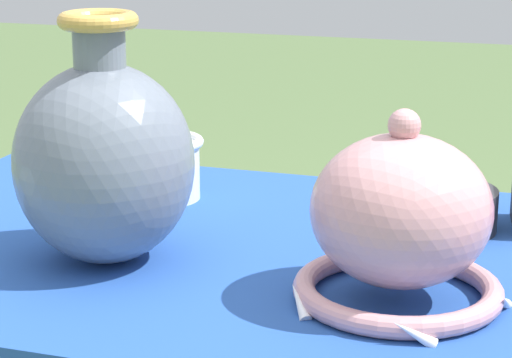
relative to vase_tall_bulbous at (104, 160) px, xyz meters
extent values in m
cube|color=#38383D|center=(0.20, 0.08, -0.13)|extent=(1.07, 0.59, 0.03)
cube|color=#234C9E|center=(0.20, 0.08, -0.12)|extent=(1.09, 0.61, 0.01)
ellipsoid|color=slate|center=(0.00, 0.00, 0.00)|extent=(0.19, 0.19, 0.22)
cylinder|color=slate|center=(0.00, 0.00, 0.12)|extent=(0.05, 0.05, 0.05)
torus|color=gold|center=(0.00, 0.00, 0.15)|extent=(0.08, 0.08, 0.02)
torus|color=#D19399|center=(0.32, -0.02, -0.10)|extent=(0.21, 0.21, 0.02)
ellipsoid|color=#D19399|center=(0.32, -0.02, -0.02)|extent=(0.17, 0.17, 0.15)
sphere|color=#D19399|center=(0.32, -0.02, 0.06)|extent=(0.03, 0.03, 0.03)
cone|color=white|center=(0.42, -0.02, -0.10)|extent=(0.01, 0.04, 0.03)
cone|color=white|center=(0.35, 0.08, -0.10)|extent=(0.04, 0.02, 0.03)
cone|color=white|center=(0.24, 0.04, -0.10)|extent=(0.04, 0.04, 0.03)
cone|color=white|center=(0.24, -0.08, -0.10)|extent=(0.04, 0.04, 0.03)
cone|color=white|center=(0.35, -0.11, -0.10)|extent=(0.04, 0.02, 0.03)
cylinder|color=white|center=(-0.03, 0.23, -0.07)|extent=(0.09, 0.09, 0.08)
torus|color=white|center=(-0.03, 0.23, -0.04)|extent=(0.10, 0.10, 0.01)
cylinder|color=#2D2D33|center=(0.33, 0.22, -0.09)|extent=(0.13, 0.13, 0.05)
camera|label=1|loc=(0.47, -0.92, 0.27)|focal=70.00mm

